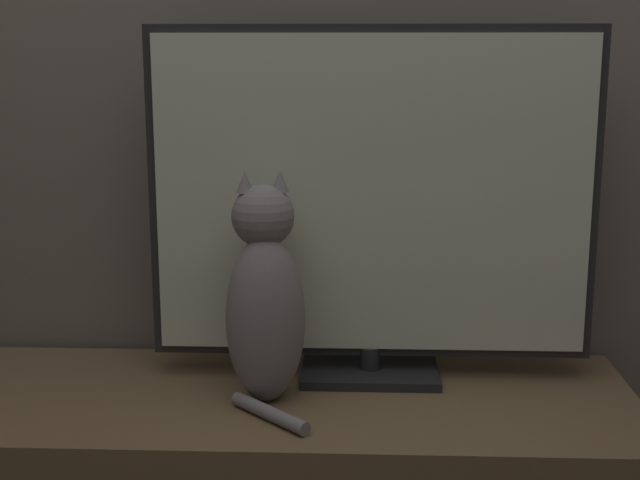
# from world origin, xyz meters

# --- Properties ---
(tv) EXTENTS (0.96, 0.18, 0.76)m
(tv) POSITION_xyz_m (0.20, 1.02, 0.79)
(tv) COLOR black
(tv) RESTS_ON tv_stand
(cat) EXTENTS (0.20, 0.29, 0.48)m
(cat) POSITION_xyz_m (-0.02, 0.88, 0.62)
(cat) COLOR gray
(cat) RESTS_ON tv_stand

